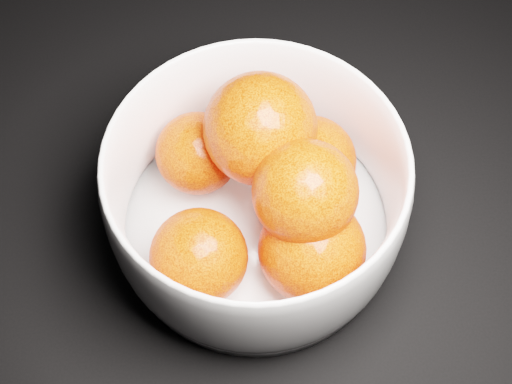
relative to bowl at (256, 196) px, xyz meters
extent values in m
cube|color=black|center=(0.11, 0.24, -0.06)|extent=(3.00, 3.00, 0.00)
cylinder|color=white|center=(0.00, 0.00, -0.05)|extent=(0.23, 0.23, 0.01)
sphere|color=#EB380C|center=(0.05, 0.03, -0.01)|extent=(0.08, 0.08, 0.08)
sphere|color=#EB380C|center=(-0.04, 0.05, -0.01)|extent=(0.07, 0.07, 0.07)
sphere|color=#EB380C|center=(-0.05, -0.04, -0.01)|extent=(0.08, 0.08, 0.08)
sphere|color=#EB380C|center=(0.04, -0.05, -0.01)|extent=(0.09, 0.09, 0.09)
sphere|color=#EB380C|center=(0.01, 0.04, 0.04)|extent=(0.09, 0.09, 0.09)
sphere|color=#EB380C|center=(0.03, -0.02, 0.04)|extent=(0.08, 0.08, 0.08)
camera|label=1|loc=(-0.04, -0.29, 0.50)|focal=50.00mm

